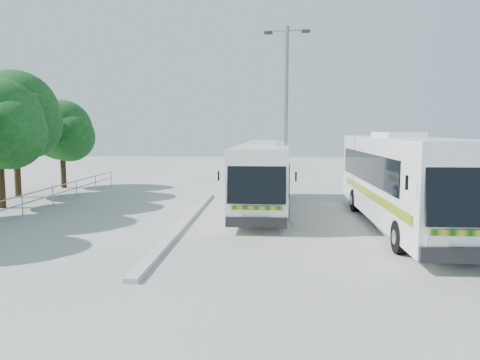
# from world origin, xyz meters

# --- Properties ---
(ground) EXTENTS (100.00, 100.00, 0.00)m
(ground) POSITION_xyz_m (0.00, 0.00, 0.00)
(ground) COLOR #A7A7A1
(ground) RESTS_ON ground
(kerb_divider) EXTENTS (0.40, 16.00, 0.15)m
(kerb_divider) POSITION_xyz_m (-2.30, 2.00, 0.07)
(kerb_divider) COLOR #B2B2AD
(kerb_divider) RESTS_ON ground
(railing) EXTENTS (0.06, 22.00, 1.00)m
(railing) POSITION_xyz_m (-10.00, 4.00, 0.74)
(railing) COLOR gray
(railing) RESTS_ON ground
(tree_far_d) EXTENTS (5.62, 5.30, 7.33)m
(tree_far_d) POSITION_xyz_m (-13.31, 8.80, 4.82)
(tree_far_d) COLOR #382314
(tree_far_d) RESTS_ON ground
(tree_far_e) EXTENTS (4.54, 4.28, 5.92)m
(tree_far_e) POSITION_xyz_m (-12.63, 13.30, 3.89)
(tree_far_e) COLOR #382314
(tree_far_e) RESTS_ON ground
(coach_main) EXTENTS (2.72, 11.59, 3.20)m
(coach_main) POSITION_xyz_m (0.93, 5.32, 1.75)
(coach_main) COLOR white
(coach_main) RESTS_ON ground
(coach_adjacent) EXTENTS (2.78, 13.05, 3.62)m
(coach_adjacent) POSITION_xyz_m (6.57, 1.62, 1.98)
(coach_adjacent) COLOR white
(coach_adjacent) RESTS_ON ground
(lamppost) EXTENTS (2.12, 0.48, 8.67)m
(lamppost) POSITION_xyz_m (2.00, 4.86, 4.79)
(lamppost) COLOR gray
(lamppost) RESTS_ON ground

